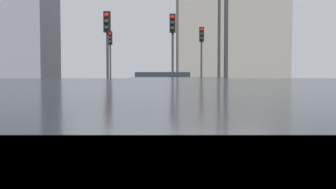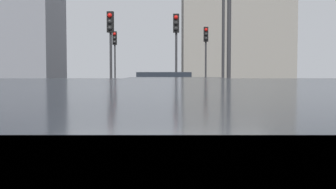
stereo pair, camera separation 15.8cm
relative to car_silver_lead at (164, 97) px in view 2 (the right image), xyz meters
name	(u,v)px [view 2 (the right image)]	position (x,y,z in m)	size (l,w,h in m)	color
car_silver_lead	(164,97)	(0.00, 0.00, 0.00)	(4.74, 2.11, 1.53)	#A8AAB2
car_teal_second	(175,125)	(-6.99, -0.32, -0.03)	(4.42, 2.03, 1.47)	#19606B
traffic_light_near_left	(176,39)	(7.56, -0.45, 2.34)	(0.32, 0.30, 4.30)	#2D2D30
traffic_light_near_right	(115,49)	(15.89, 3.61, 2.26)	(0.32, 0.28, 4.18)	#2D2D30
traffic_light_far_left	(110,38)	(5.21, 2.41, 2.21)	(0.32, 0.30, 4.11)	#2D2D30
traffic_light_far_right	(206,46)	(13.45, -2.33, 2.30)	(0.32, 0.28, 4.24)	#2D2D30
street_lamp_far	(223,6)	(10.98, -3.11, 4.44)	(0.56, 0.36, 9.00)	#2D2D30
building_facade_left	(233,22)	(29.39, -6.17, 5.49)	(9.48, 9.87, 12.46)	gray
building_facade_center	(12,7)	(30.70, 15.83, 7.19)	(8.01, 8.98, 15.86)	gray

